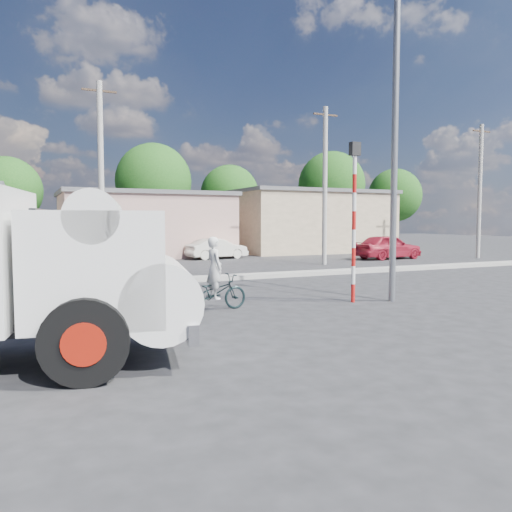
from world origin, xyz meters
name	(u,v)px	position (x,y,z in m)	size (l,w,h in m)	color
ground_plane	(274,322)	(0.00, 0.00, 0.00)	(120.00, 120.00, 0.00)	#252528
median	(175,280)	(0.00, 8.00, 0.08)	(40.00, 0.80, 0.16)	#99968E
bicycle	(215,293)	(-0.71, 1.88, 0.45)	(0.60, 1.72, 0.91)	black
cyclist	(214,280)	(-0.71, 1.88, 0.77)	(0.56, 0.37, 1.55)	silver
car_cream	(217,249)	(5.35, 18.00, 0.60)	(1.28, 3.66, 1.21)	silver
car_red	(388,247)	(14.47, 13.65, 0.73)	(1.72, 4.27, 1.46)	#AC1E32
traffic_pole	(354,208)	(3.20, 1.50, 2.59)	(0.28, 0.18, 4.36)	red
streetlight	(390,120)	(4.14, 1.20, 4.96)	(2.34, 0.22, 9.00)	slate
building_row	(131,223)	(1.10, 22.00, 2.13)	(37.80, 7.30, 4.44)	beige
tree_row	(195,187)	(7.45, 28.53, 4.96)	(51.24, 7.43, 8.42)	#38281E
utility_poles	(219,181)	(3.25, 12.00, 4.07)	(35.40, 0.24, 8.00)	#99968E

